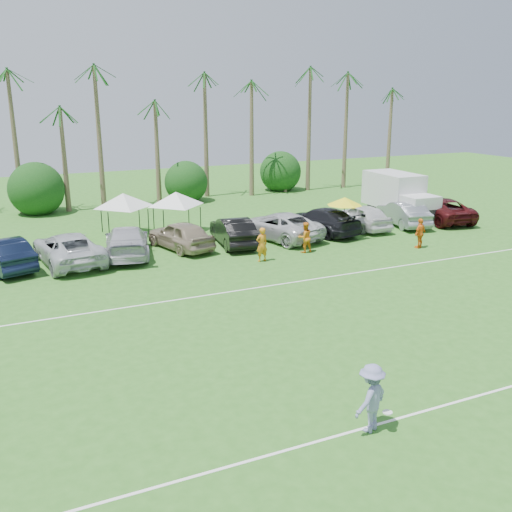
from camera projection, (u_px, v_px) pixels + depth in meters
name	position (u px, v px, depth m)	size (l,w,h in m)	color
ground	(423.00, 467.00, 14.09)	(120.00, 120.00, 0.00)	#2D671F
field_lines	(277.00, 343.00, 21.08)	(80.00, 12.10, 0.01)	white
palm_tree_4	(55.00, 113.00, 43.64)	(2.40, 2.40, 8.90)	brown
palm_tree_5	(107.00, 101.00, 45.01)	(2.40, 2.40, 9.90)	brown
palm_tree_6	(156.00, 90.00, 46.38)	(2.40, 2.40, 10.90)	brown
palm_tree_7	(203.00, 80.00, 47.76)	(2.40, 2.40, 11.90)	brown
palm_tree_8	(257.00, 111.00, 50.48)	(2.40, 2.40, 8.90)	brown
palm_tree_9	(306.00, 100.00, 52.25)	(2.40, 2.40, 9.90)	brown
palm_tree_10	(352.00, 91.00, 54.03)	(2.40, 2.40, 10.90)	brown
palm_tree_11	(387.00, 82.00, 55.40)	(2.40, 2.40, 11.90)	brown
bush_tree_1	(34.00, 187.00, 45.26)	(4.00, 4.00, 4.00)	brown
bush_tree_2	(180.00, 178.00, 50.09)	(4.00, 4.00, 4.00)	brown
bush_tree_3	(281.00, 172.00, 54.11)	(4.00, 4.00, 4.00)	brown
sideline_player_a	(262.00, 244.00, 31.18)	(0.69, 0.46, 1.90)	orange
sideline_player_b	(305.00, 237.00, 32.97)	(0.87, 0.68, 1.79)	orange
sideline_player_c	(420.00, 233.00, 33.93)	(1.06, 0.44, 1.80)	orange
box_truck	(399.00, 195.00, 41.64)	(2.65, 6.48, 3.30)	silver
canopy_tent_left	(123.00, 193.00, 36.73)	(3.92, 3.92, 3.18)	black
canopy_tent_right	(176.00, 192.00, 37.46)	(3.87, 3.87, 3.14)	black
market_umbrella	(345.00, 201.00, 36.46)	(2.28, 2.28, 2.54)	black
frisbee_player	(371.00, 398.00, 15.37)	(1.44, 1.15, 1.95)	#7B7EAF
parked_car_1	(3.00, 254.00, 29.71)	(1.81, 5.18, 1.71)	black
parked_car_2	(68.00, 248.00, 30.76)	(2.83, 6.14, 1.71)	silver
parked_car_3	(127.00, 241.00, 32.25)	(2.39, 5.88, 1.71)	#B5B4BD
parked_car_4	(181.00, 235.00, 33.68)	(2.02, 5.01, 1.71)	gray
parked_car_5	(233.00, 231.00, 34.63)	(1.81, 5.18, 1.71)	black
parked_car_6	(279.00, 226.00, 36.09)	(2.83, 6.14, 1.71)	silver
parked_car_7	(321.00, 221.00, 37.53)	(2.39, 5.88, 1.71)	black
parked_car_8	(362.00, 216.00, 38.81)	(2.02, 5.01, 1.71)	silver
parked_car_9	(403.00, 213.00, 39.83)	(1.81, 5.18, 1.71)	gray
parked_car_10	(439.00, 210.00, 41.13)	(2.83, 6.14, 1.71)	#481012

